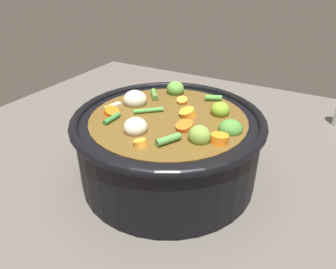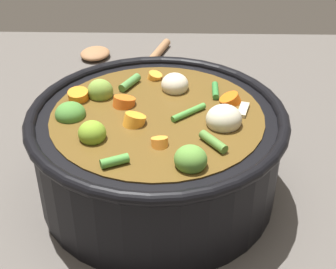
# 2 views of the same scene
# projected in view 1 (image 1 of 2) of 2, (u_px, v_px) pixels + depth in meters

# --- Properties ---
(ground_plane) EXTENTS (1.10, 1.10, 0.00)m
(ground_plane) POSITION_uv_depth(u_px,v_px,m) (168.00, 175.00, 0.57)
(ground_plane) COLOR #514C47
(cooking_pot) EXTENTS (0.32, 0.32, 0.14)m
(cooking_pot) POSITION_uv_depth(u_px,v_px,m) (168.00, 145.00, 0.53)
(cooking_pot) COLOR black
(cooking_pot) RESTS_ON ground_plane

